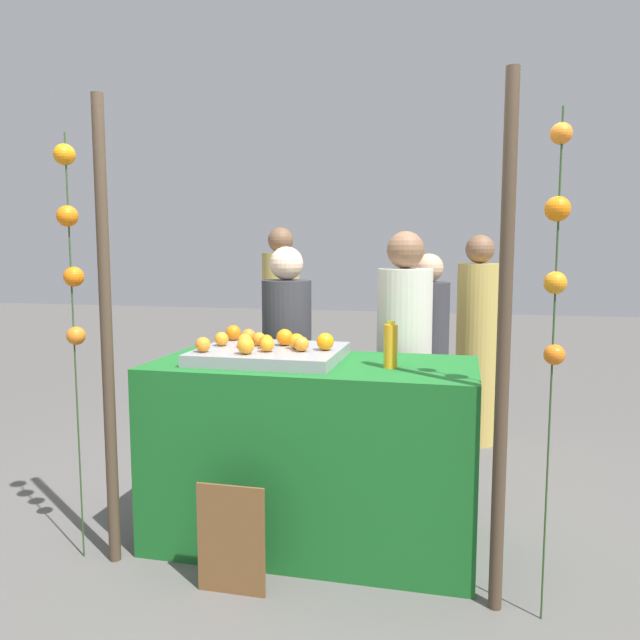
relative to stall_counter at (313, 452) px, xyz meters
The scene contains 27 objects.
ground_plane 0.47m from the stall_counter, ahead, with size 24.00×24.00×0.00m, color #565451.
stall_counter is the anchor object (origin of this frame).
orange_tray 0.56m from the stall_counter, behind, with size 0.73×0.62×0.06m, color gray.
orange_0 0.77m from the stall_counter, behind, with size 0.07×0.07×0.07m, color orange.
orange_1 0.71m from the stall_counter, 160.27° to the left, with size 0.08×0.08×0.08m, color orange.
orange_2 0.82m from the stall_counter, 155.10° to the left, with size 0.09×0.09×0.09m, color orange.
orange_3 0.58m from the stall_counter, 23.89° to the left, with size 0.09×0.09×0.09m, color orange.
orange_4 0.62m from the stall_counter, 146.69° to the left, with size 0.09×0.09×0.09m, color orange.
orange_5 0.62m from the stall_counter, 157.85° to the right, with size 0.07×0.07×0.07m, color orange.
orange_6 0.62m from the stall_counter, behind, with size 0.07×0.07×0.07m, color orange.
orange_7 0.58m from the stall_counter, 162.93° to the left, with size 0.08×0.08×0.08m, color orange.
orange_8 0.68m from the stall_counter, behind, with size 0.07×0.07×0.07m, color orange.
orange_9 0.58m from the stall_counter, 141.24° to the right, with size 0.08×0.08×0.08m, color orange.
orange_10 0.80m from the stall_counter, 161.97° to the right, with size 0.08×0.08×0.08m, color orange.
orange_11 0.66m from the stall_counter, 165.08° to the left, with size 0.07×0.07×0.07m, color orange.
orange_12 0.67m from the stall_counter, 149.08° to the right, with size 0.09×0.09×0.09m, color orange.
juice_bottle 0.71m from the stall_counter, ahead, with size 0.07×0.07×0.23m.
chalkboard_sign 0.66m from the stall_counter, 112.03° to the right, with size 0.31×0.03×0.51m.
vendor_left 0.78m from the stall_counter, 116.60° to the left, with size 0.31×0.31×1.54m.
vendor_right 0.81m from the stall_counter, 58.16° to the left, with size 0.33×0.33×1.63m.
crowd_person_0 2.10m from the stall_counter, 65.91° to the left, with size 0.33×0.33×1.63m.
crowd_person_1 2.63m from the stall_counter, 110.34° to the left, with size 0.34×0.34×1.72m.
crowd_person_2 1.51m from the stall_counter, 70.69° to the left, with size 0.30×0.30×1.49m.
canopy_post_left 1.18m from the stall_counter, 154.62° to the right, with size 0.06×0.06×2.23m, color #473828.
canopy_post_right 1.18m from the stall_counter, 25.38° to the right, with size 0.06×0.06×2.23m, color #473828.
garland_strand_left 1.58m from the stall_counter, 158.07° to the right, with size 0.12×0.11×2.06m.
garland_strand_right 1.58m from the stall_counter, 23.26° to the right, with size 0.10×0.10×2.06m.
Camera 1 is at (0.74, -3.01, 1.52)m, focal length 34.69 mm.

